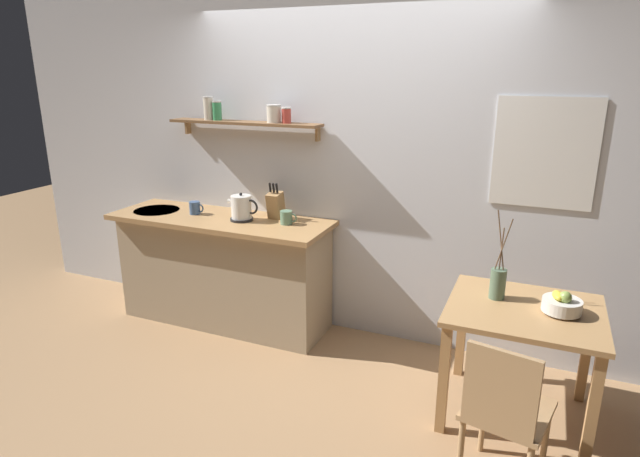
% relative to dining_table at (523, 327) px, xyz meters
% --- Properties ---
extents(ground_plane, '(14.00, 14.00, 0.00)m').
position_rel_dining_table_xyz_m(ground_plane, '(-1.35, 0.07, -0.61)').
color(ground_plane, '#A87F56').
extents(back_wall, '(6.80, 0.11, 2.70)m').
position_rel_dining_table_xyz_m(back_wall, '(-1.14, 0.72, 0.74)').
color(back_wall, silver).
rests_on(back_wall, ground_plane).
extents(kitchen_counter, '(1.83, 0.63, 0.92)m').
position_rel_dining_table_xyz_m(kitchen_counter, '(-2.35, 0.39, -0.14)').
color(kitchen_counter, tan).
rests_on(kitchen_counter, ground_plane).
extents(wall_shelf, '(1.30, 0.20, 0.32)m').
position_rel_dining_table_xyz_m(wall_shelf, '(-2.19, 0.56, 1.09)').
color(wall_shelf, brown).
extents(dining_table, '(0.87, 0.77, 0.73)m').
position_rel_dining_table_xyz_m(dining_table, '(0.00, 0.00, 0.00)').
color(dining_table, tan).
rests_on(dining_table, ground_plane).
extents(dining_chair_near, '(0.46, 0.48, 0.86)m').
position_rel_dining_table_xyz_m(dining_chair_near, '(-0.03, -0.70, -0.12)').
color(dining_chair_near, tan).
rests_on(dining_chair_near, ground_plane).
extents(fruit_bowl, '(0.22, 0.22, 0.15)m').
position_rel_dining_table_xyz_m(fruit_bowl, '(0.19, 0.00, 0.18)').
color(fruit_bowl, silver).
rests_on(fruit_bowl, dining_table).
extents(twig_vase, '(0.10, 0.09, 0.55)m').
position_rel_dining_table_xyz_m(twig_vase, '(-0.17, 0.08, 0.22)').
color(twig_vase, '#567056').
rests_on(twig_vase, dining_table).
extents(electric_kettle, '(0.26, 0.18, 0.22)m').
position_rel_dining_table_xyz_m(electric_kettle, '(-2.14, 0.37, 0.41)').
color(electric_kettle, black).
rests_on(electric_kettle, kitchen_counter).
extents(knife_block, '(0.11, 0.15, 0.29)m').
position_rel_dining_table_xyz_m(knife_block, '(-1.92, 0.52, 0.43)').
color(knife_block, tan).
rests_on(knife_block, kitchen_counter).
extents(coffee_mug_by_sink, '(0.13, 0.09, 0.10)m').
position_rel_dining_table_xyz_m(coffee_mug_by_sink, '(-2.59, 0.38, 0.37)').
color(coffee_mug_by_sink, '#3D5B89').
rests_on(coffee_mug_by_sink, kitchen_counter).
extents(coffee_mug_spare, '(0.14, 0.09, 0.10)m').
position_rel_dining_table_xyz_m(coffee_mug_spare, '(-1.77, 0.41, 0.37)').
color(coffee_mug_spare, slate).
rests_on(coffee_mug_spare, kitchen_counter).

